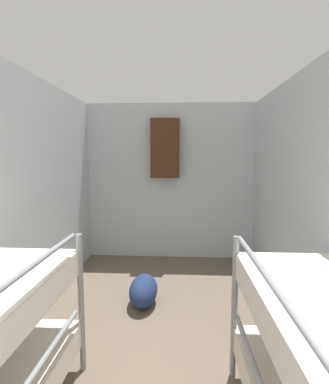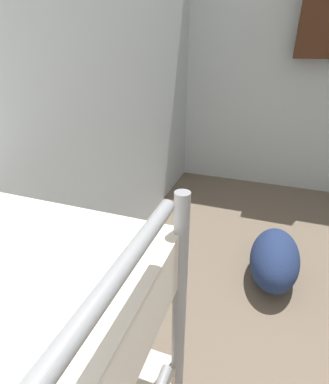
# 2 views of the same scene
# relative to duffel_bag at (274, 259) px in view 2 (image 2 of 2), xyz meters

# --- Properties ---
(wall_back) EXTENTS (2.74, 0.06, 2.45)m
(wall_back) POSITION_rel_duffel_bag_xyz_m (0.23, 1.61, 1.07)
(wall_back) COLOR silver
(wall_back) RESTS_ON ground_plane
(duffel_bag) EXTENTS (0.31, 0.58, 0.31)m
(duffel_bag) POSITION_rel_duffel_bag_xyz_m (0.00, 0.00, 0.00)
(duffel_bag) COLOR navy
(duffel_bag) RESTS_ON ground_plane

